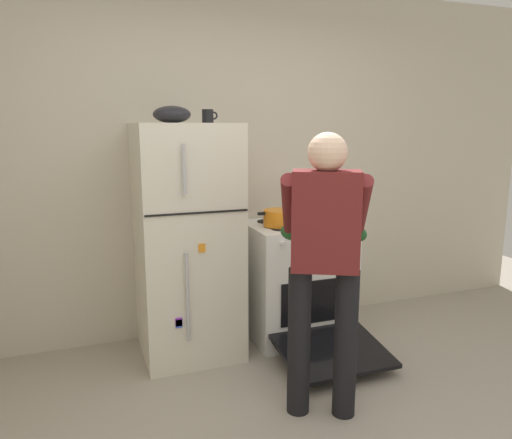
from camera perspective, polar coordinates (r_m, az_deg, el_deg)
The scene contains 7 objects.
kitchen_wall_back at distance 3.82m, azimuth -4.39°, elevation 6.77°, with size 6.00×0.10×2.70m, color beige.
refrigerator at distance 3.46m, azimuth -8.14°, elevation -2.59°, with size 0.68×0.72×1.65m.
stove_range at distance 3.81m, azimuth 4.88°, elevation -7.26°, with size 0.76×1.21×0.90m.
person_cook at distance 2.68m, azimuth 8.11°, elevation -3.63°, with size 0.66×0.72×1.60m.
red_pot at distance 3.59m, azimuth 2.92°, elevation 0.21°, with size 0.36×0.26×0.12m.
coffee_mug at distance 3.45m, azimuth -5.69°, elevation 12.06°, with size 0.11×0.08×0.10m.
mixing_bowl at distance 3.35m, azimuth -9.92°, elevation 12.15°, with size 0.25×0.25×0.11m, color black.
Camera 1 is at (-1.05, -1.72, 1.63)m, focal length 33.81 mm.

